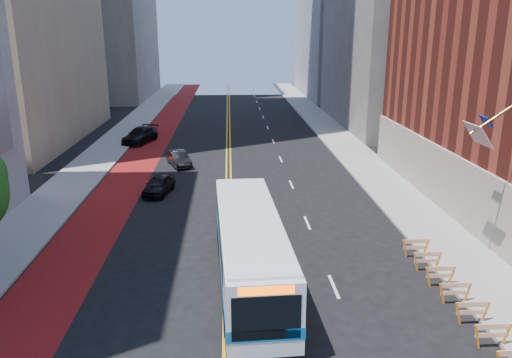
{
  "coord_description": "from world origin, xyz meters",
  "views": [
    {
      "loc": [
        0.14,
        -14.27,
        11.15
      ],
      "look_at": [
        1.34,
        8.0,
        4.61
      ],
      "focal_mm": 35.0,
      "sensor_mm": 36.0,
      "label": 1
    }
  ],
  "objects": [
    {
      "name": "car_b",
      "position": [
        -4.33,
        28.19,
        0.65
      ],
      "size": [
        2.64,
        4.15,
        1.29
      ],
      "primitive_type": "imported",
      "rotation": [
        0.0,
        0.0,
        0.35
      ],
      "color": "black",
      "rests_on": "ground"
    },
    {
      "name": "lane_dashes",
      "position": [
        4.8,
        38.0,
        0.01
      ],
      "size": [
        0.14,
        98.2,
        0.01
      ],
      "color": "silver",
      "rests_on": "ground"
    },
    {
      "name": "transit_bus",
      "position": [
        0.97,
        6.53,
        1.77
      ],
      "size": [
        3.28,
        12.43,
        3.39
      ],
      "rotation": [
        0.0,
        0.0,
        0.05
      ],
      "color": "silver",
      "rests_on": "ground"
    },
    {
      "name": "car_c",
      "position": [
        -9.3,
        38.09,
        0.78
      ],
      "size": [
        3.66,
        5.77,
        1.56
      ],
      "primitive_type": "imported",
      "rotation": [
        0.0,
        0.0,
        -0.3
      ],
      "color": "black",
      "rests_on": "ground"
    },
    {
      "name": "center_line_inner",
      "position": [
        -0.18,
        30.0,
        0.0
      ],
      "size": [
        0.14,
        140.0,
        0.01
      ],
      "primitive_type": "cube",
      "color": "gold",
      "rests_on": "ground"
    },
    {
      "name": "construction_barriers",
      "position": [
        9.6,
        3.42,
        0.68
      ],
      "size": [
        1.42,
        10.91,
        1.0
      ],
      "color": "orange",
      "rests_on": "ground"
    },
    {
      "name": "center_line_outer",
      "position": [
        0.18,
        30.0,
        0.0
      ],
      "size": [
        0.14,
        140.0,
        0.01
      ],
      "primitive_type": "cube",
      "color": "gold",
      "rests_on": "ground"
    },
    {
      "name": "car_a",
      "position": [
        -5.0,
        20.33,
        0.66
      ],
      "size": [
        2.3,
        4.09,
        1.31
      ],
      "primitive_type": "imported",
      "rotation": [
        0.0,
        0.0,
        -0.2
      ],
      "color": "black",
      "rests_on": "ground"
    },
    {
      "name": "sidewalk_right",
      "position": [
        12.0,
        30.0,
        0.07
      ],
      "size": [
        4.0,
        140.0,
        0.15
      ],
      "primitive_type": "cube",
      "color": "gray",
      "rests_on": "ground"
    },
    {
      "name": "sidewalk_left",
      "position": [
        -12.0,
        30.0,
        0.07
      ],
      "size": [
        4.0,
        140.0,
        0.15
      ],
      "primitive_type": "cube",
      "color": "gray",
      "rests_on": "ground"
    },
    {
      "name": "bus_lane_paint",
      "position": [
        -8.1,
        30.0,
        0.0
      ],
      "size": [
        3.6,
        140.0,
        0.01
      ],
      "primitive_type": "cube",
      "color": "maroon",
      "rests_on": "ground"
    }
  ]
}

